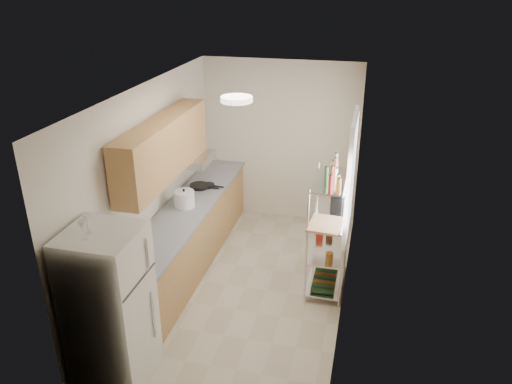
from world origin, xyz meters
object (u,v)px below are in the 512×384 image
at_px(refrigerator, 110,308).
at_px(cutting_board, 325,224).
at_px(rice_cooker, 184,199).
at_px(espresso_machine, 339,200).
at_px(frying_pan_large, 199,186).

xyz_separation_m(refrigerator, cutting_board, (1.85, 1.85, 0.20)).
distance_m(refrigerator, rice_cooker, 2.18).
bearing_deg(refrigerator, espresso_machine, 49.80).
bearing_deg(cutting_board, espresso_machine, 75.84).
height_order(frying_pan_large, espresso_machine, espresso_machine).
height_order(rice_cooker, espresso_machine, espresso_machine).
bearing_deg(refrigerator, cutting_board, 45.05).
bearing_deg(espresso_machine, frying_pan_large, -178.07).
distance_m(refrigerator, espresso_machine, 3.06).
height_order(refrigerator, frying_pan_large, refrigerator).
relative_size(frying_pan_large, espresso_machine, 1.07).
relative_size(refrigerator, rice_cooker, 6.06).
relative_size(refrigerator, cutting_board, 3.50).
xyz_separation_m(rice_cooker, frying_pan_large, (-0.03, 0.65, -0.09)).
bearing_deg(refrigerator, frying_pan_large, 91.97).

